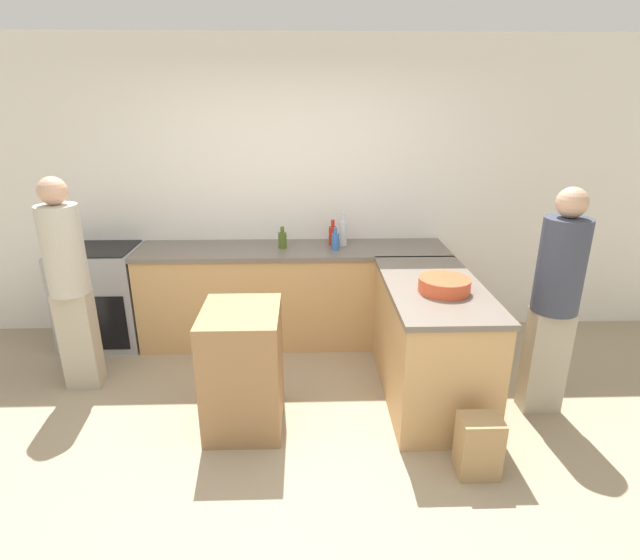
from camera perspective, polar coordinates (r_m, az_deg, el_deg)
name	(u,v)px	position (r m, az deg, el deg)	size (l,w,h in m)	color
ground_plane	(289,458)	(3.39, -3.54, -19.67)	(14.00, 14.00, 0.00)	tan
wall_back	(292,192)	(4.71, -3.18, 10.02)	(8.00, 0.06, 2.70)	white
counter_back	(293,294)	(4.64, -3.06, -1.65)	(2.78, 0.62, 0.90)	tan
counter_peninsula	(430,341)	(3.86, 12.46, -6.80)	(0.69, 1.40, 0.90)	tan
range_oven	(103,296)	(5.00, -23.56, -1.71)	(0.71, 0.60, 0.92)	#99999E
island_table	(243,368)	(3.50, -8.78, -9.96)	(0.51, 0.61, 0.86)	#997047
mixing_bowl	(444,285)	(3.55, 14.01, -0.56)	(0.36, 0.36, 0.10)	#DB512D
hot_sauce_bottle	(333,235)	(4.57, 1.46, 5.18)	(0.07, 0.07, 0.23)	red
olive_oil_bottle	(282,240)	(4.48, -4.31, 4.64)	(0.07, 0.07, 0.19)	#475B1E
vinegar_bottle_clear	(343,233)	(4.54, 2.66, 5.44)	(0.07, 0.07, 0.31)	silver
water_bottle_blue	(335,241)	(4.41, 1.76, 4.47)	(0.07, 0.07, 0.20)	#386BB7
person_by_range	(68,278)	(4.14, -26.82, 0.22)	(0.29, 0.29, 1.66)	#ADA38E
person_at_peninsula	(556,296)	(3.77, 25.35, -1.64)	(0.31, 0.31, 1.64)	#ADA38E
paper_bag	(479,446)	(3.31, 17.66, -17.62)	(0.25, 0.19, 0.39)	#A88456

